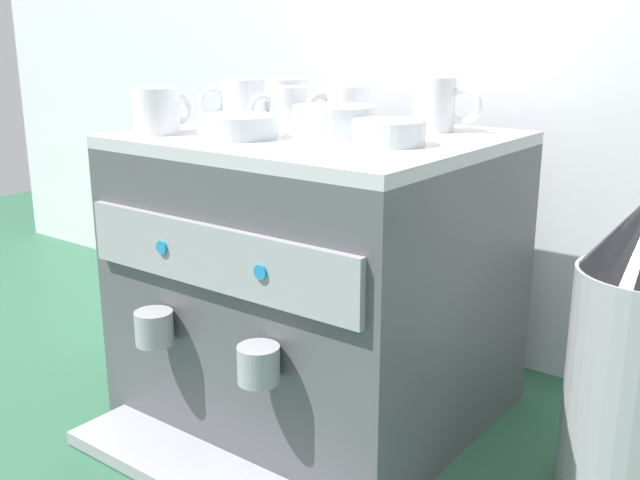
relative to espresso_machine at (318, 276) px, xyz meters
The scene contains 13 objects.
ground_plane 0.23m from the espresso_machine, 90.00° to the left, with size 4.00×4.00×0.00m, color #28563D.
tiled_backsplash_wall 0.43m from the espresso_machine, 90.00° to the left, with size 2.80×0.03×0.93m, color silver.
espresso_machine is the anchor object (origin of this frame).
ceramic_cup_0 0.28m from the espresso_machine, 163.69° to the left, with size 0.07×0.09×0.07m.
ceramic_cup_1 0.30m from the espresso_machine, 109.59° to the left, with size 0.09×0.11×0.06m.
ceramic_cup_2 0.33m from the espresso_machine, 47.25° to the left, with size 0.11×0.07×0.08m.
ceramic_cup_3 0.34m from the espresso_machine, 144.86° to the left, with size 0.12×0.08×0.07m.
ceramic_cup_4 0.36m from the espresso_machine, 143.92° to the right, with size 0.07×0.11×0.07m.
ceramic_cup_5 0.33m from the espresso_machine, behind, with size 0.09×0.11×0.08m.
ceramic_bowl_0 0.28m from the espresso_machine, 123.74° to the right, with size 0.12×0.12×0.03m.
ceramic_bowl_1 0.26m from the espresso_machine, ahead, with size 0.13×0.13×0.04m.
ceramic_bowl_2 0.29m from the espresso_machine, 12.06° to the right, with size 0.10×0.10×0.03m.
milk_pitcher 0.46m from the espresso_machine, behind, with size 0.10×0.10×0.11m, color #B7B7BC.
Camera 1 is at (0.70, -0.92, 0.61)m, focal length 41.53 mm.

